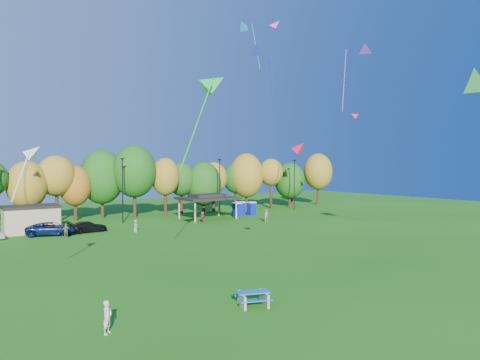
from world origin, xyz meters
TOP-DOWN VIEW (x-y plane):
  - ground at (0.00, 0.00)m, footprint 160.00×160.00m
  - tree_line at (-1.03, 45.51)m, footprint 93.57×10.55m
  - lamp_posts at (2.00, 40.00)m, footprint 64.50×0.25m
  - utility_building at (-10.00, 38.00)m, footprint 6.30×4.30m
  - pavilion at (14.00, 37.00)m, footprint 8.20×6.20m
  - porta_potties at (21.07, 37.80)m, footprint 3.75×2.33m
  - picnic_table at (-3.83, 1.19)m, footprint 2.29×2.09m
  - kite_flyer at (-12.05, 1.84)m, footprint 0.69×0.68m
  - car_c at (-8.37, 34.31)m, footprint 6.06×4.15m
  - car_d at (-4.33, 34.20)m, footprint 4.78×2.44m
  - far_person_0 at (-7.54, 31.05)m, footprint 1.03×0.53m
  - far_person_2 at (11.37, 33.91)m, footprint 0.60×1.52m
  - far_person_4 at (19.14, 29.24)m, footprint 0.71×0.50m
  - far_person_5 at (0.40, 30.86)m, footprint 0.86×0.88m
  - kite_0 at (-1.73, 8.85)m, footprint 4.60×2.58m
  - kite_1 at (3.29, 10.29)m, footprint 2.43×2.33m
  - kite_2 at (21.09, 13.69)m, footprint 4.57×3.47m
  - kite_3 at (19.14, 0.32)m, footprint 5.09×3.16m
  - kite_4 at (11.59, 17.92)m, footprint 1.94×1.89m
  - kite_7 at (28.05, 21.18)m, footprint 1.51×1.60m
  - kite_8 at (-14.17, 8.23)m, footprint 2.07×1.54m
  - kite_9 at (4.93, 6.83)m, footprint 1.62×1.71m
  - kite_11 at (15.13, 29.28)m, footprint 3.88×2.10m

SIDE VIEW (x-z plane):
  - ground at x=0.00m, z-range 0.00..0.00m
  - picnic_table at x=-3.83m, z-range 0.07..0.88m
  - car_d at x=-4.33m, z-range 0.00..1.33m
  - far_person_5 at x=0.40m, z-range 0.00..1.53m
  - car_c at x=-8.37m, z-range 0.00..1.54m
  - far_person_2 at x=11.37m, z-range 0.00..1.60m
  - kite_flyer at x=-12.05m, z-range 0.00..1.61m
  - far_person_0 at x=-7.54m, z-range 0.00..1.68m
  - far_person_4 at x=19.14m, z-range 0.00..1.85m
  - porta_potties at x=21.07m, z-range 0.01..2.19m
  - utility_building at x=-10.00m, z-range 0.01..3.26m
  - pavilion at x=14.00m, z-range 1.34..5.11m
  - lamp_posts at x=2.00m, z-range 0.36..9.45m
  - tree_line at x=-1.03m, z-range 0.34..11.49m
  - kite_8 at x=-14.17m, z-range 7.10..10.52m
  - kite_9 at x=4.93m, z-range 8.82..10.18m
  - kite_0 at x=-1.73m, z-range 10.29..17.97m
  - kite_7 at x=28.05m, z-range 14.28..15.58m
  - kite_3 at x=19.14m, z-range 11.51..19.57m
  - kite_1 at x=3.29m, z-range 15.59..20.08m
  - kite_2 at x=21.09m, z-range 17.10..25.59m
  - kite_4 at x=11.59m, z-range 22.61..24.15m
  - kite_11 at x=15.13m, z-range 23.65..30.17m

